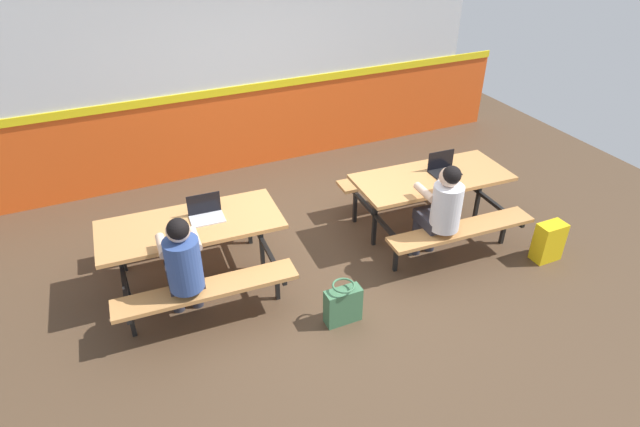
% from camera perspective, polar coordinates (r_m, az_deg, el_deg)
% --- Properties ---
extents(ground_plane, '(10.00, 10.00, 0.02)m').
position_cam_1_polar(ground_plane, '(5.73, 0.77, -5.64)').
color(ground_plane, '#4C3826').
extents(accent_backdrop, '(8.00, 0.14, 2.60)m').
position_cam_1_polar(accent_backdrop, '(7.34, -8.08, 13.94)').
color(accent_backdrop, '#E55119').
rests_on(accent_backdrop, ground).
extents(picnic_table_left, '(1.75, 1.63, 0.74)m').
position_cam_1_polar(picnic_table_left, '(5.29, -13.47, -2.52)').
color(picnic_table_left, tan).
rests_on(picnic_table_left, ground).
extents(picnic_table_right, '(1.75, 1.63, 0.74)m').
position_cam_1_polar(picnic_table_right, '(6.07, 11.71, 2.56)').
color(picnic_table_right, tan).
rests_on(picnic_table_right, ground).
extents(student_nearer, '(0.37, 0.53, 1.21)m').
position_cam_1_polar(student_nearer, '(4.75, -14.40, -5.15)').
color(student_nearer, '#2D2D38').
rests_on(student_nearer, ground).
extents(student_further, '(0.37, 0.53, 1.21)m').
position_cam_1_polar(student_further, '(5.49, 12.82, 0.65)').
color(student_further, '#2D2D38').
rests_on(student_further, ground).
extents(laptop_silver, '(0.33, 0.24, 0.22)m').
position_cam_1_polar(laptop_silver, '(5.22, -12.05, -0.00)').
color(laptop_silver, silver).
rests_on(laptop_silver, picnic_table_left).
extents(laptop_dark, '(0.33, 0.24, 0.22)m').
position_cam_1_polar(laptop_dark, '(6.08, 13.02, 4.73)').
color(laptop_dark, black).
rests_on(laptop_dark, picnic_table_right).
extents(backpack_dark, '(0.30, 0.22, 0.44)m').
position_cam_1_polar(backpack_dark, '(6.21, 23.14, -2.78)').
color(backpack_dark, yellow).
rests_on(backpack_dark, ground).
extents(tote_bag_bright, '(0.34, 0.21, 0.43)m').
position_cam_1_polar(tote_bag_bright, '(4.97, 2.46, -9.69)').
color(tote_bag_bright, '#3F724C').
rests_on(tote_bag_bright, ground).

